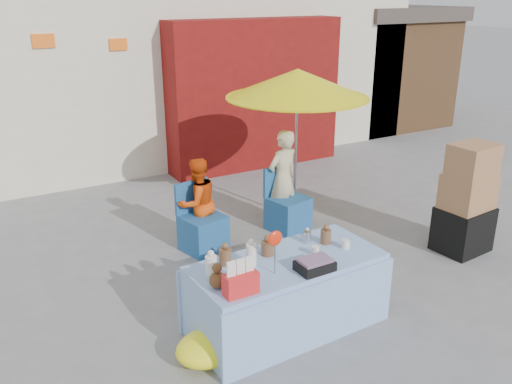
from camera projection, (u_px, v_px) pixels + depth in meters
ground at (271, 302)px, 5.63m from camera, size 80.00×80.00×0.00m
market_table at (286, 293)px, 5.11m from camera, size 1.88×0.93×1.12m
chair_left at (203, 230)px, 6.71m from camera, size 0.57×0.56×0.85m
chair_right at (287, 211)px, 7.29m from camera, size 0.57×0.56×0.85m
vendor_orange at (197, 203)px, 6.71m from camera, size 0.64×0.54×1.15m
vendor_beige at (283, 179)px, 7.25m from camera, size 0.55×0.42×1.34m
umbrella at (298, 84)px, 7.09m from camera, size 1.90×1.90×2.09m
box_stack at (467, 203)px, 6.55m from camera, size 0.66×0.56×1.37m
tarp_bundle at (209, 347)px, 4.70m from camera, size 0.68×0.59×0.27m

